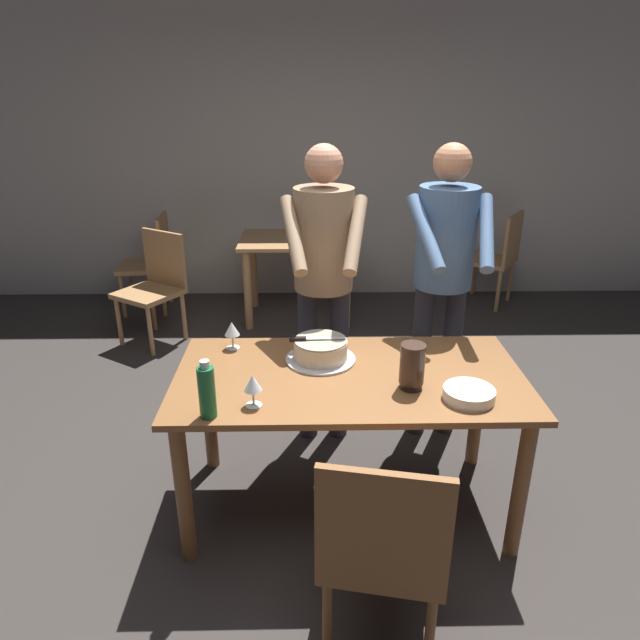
% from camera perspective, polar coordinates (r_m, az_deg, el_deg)
% --- Properties ---
extents(ground_plane, '(14.00, 14.00, 0.00)m').
position_cam_1_polar(ground_plane, '(3.08, 2.67, -17.88)').
color(ground_plane, '#383330').
extents(back_wall, '(10.00, 0.12, 2.70)m').
position_cam_1_polar(back_wall, '(5.62, 0.79, 16.02)').
color(back_wall, '#BCB7AD').
rests_on(back_wall, ground_plane).
extents(main_dining_table, '(1.62, 0.83, 0.75)m').
position_cam_1_polar(main_dining_table, '(2.71, 2.91, -7.55)').
color(main_dining_table, brown).
rests_on(main_dining_table, ground_plane).
extents(cake_on_platter, '(0.34, 0.34, 0.11)m').
position_cam_1_polar(cake_on_platter, '(2.75, 0.06, -3.10)').
color(cake_on_platter, silver).
rests_on(cake_on_platter, main_dining_table).
extents(cake_knife, '(0.27, 0.03, 0.02)m').
position_cam_1_polar(cake_knife, '(2.72, -1.45, -1.91)').
color(cake_knife, silver).
rests_on(cake_knife, cake_on_platter).
extents(plate_stack, '(0.22, 0.22, 0.05)m').
position_cam_1_polar(plate_stack, '(2.52, 14.68, -7.17)').
color(plate_stack, white).
rests_on(plate_stack, main_dining_table).
extents(wine_glass_near, '(0.08, 0.08, 0.14)m').
position_cam_1_polar(wine_glass_near, '(2.37, -6.75, -6.38)').
color(wine_glass_near, silver).
rests_on(wine_glass_near, main_dining_table).
extents(wine_glass_far, '(0.08, 0.08, 0.14)m').
position_cam_1_polar(wine_glass_far, '(2.89, -8.81, -0.96)').
color(wine_glass_far, silver).
rests_on(wine_glass_far, main_dining_table).
extents(water_bottle, '(0.07, 0.07, 0.25)m').
position_cam_1_polar(water_bottle, '(2.32, -11.26, -7.00)').
color(water_bottle, '#1E6B38').
rests_on(water_bottle, main_dining_table).
extents(hurricane_lamp, '(0.11, 0.11, 0.21)m').
position_cam_1_polar(hurricane_lamp, '(2.52, 9.21, -4.58)').
color(hurricane_lamp, black).
rests_on(hurricane_lamp, main_dining_table).
extents(person_cutting_cake, '(0.47, 0.55, 1.72)m').
position_cam_1_polar(person_cutting_cake, '(3.10, 0.36, 5.34)').
color(person_cutting_cake, '#2D2D38').
rests_on(person_cutting_cake, ground_plane).
extents(person_standing_beside, '(0.47, 0.56, 1.72)m').
position_cam_1_polar(person_standing_beside, '(3.22, 12.32, 5.45)').
color(person_standing_beside, '#2D2D38').
rests_on(person_standing_beside, ground_plane).
extents(chair_near_side, '(0.52, 0.52, 0.90)m').
position_cam_1_polar(chair_near_side, '(2.17, 6.34, -21.49)').
color(chair_near_side, brown).
rests_on(chair_near_side, ground_plane).
extents(background_table, '(1.00, 0.70, 0.74)m').
position_cam_1_polar(background_table, '(5.09, -2.28, 6.41)').
color(background_table, tan).
rests_on(background_table, ground_plane).
extents(background_chair_0, '(0.61, 0.61, 0.90)m').
position_cam_1_polar(background_chair_0, '(5.68, 17.30, 6.22)').
color(background_chair_0, tan).
rests_on(background_chair_0, ground_plane).
extents(background_chair_1, '(0.61, 0.61, 0.90)m').
position_cam_1_polar(background_chair_1, '(4.83, -16.19, 3.53)').
color(background_chair_1, tan).
rests_on(background_chair_1, ground_plane).
extents(background_chair_2, '(0.47, 0.47, 0.90)m').
position_cam_1_polar(background_chair_2, '(5.51, -16.51, 5.84)').
color(background_chair_2, tan).
rests_on(background_chair_2, ground_plane).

